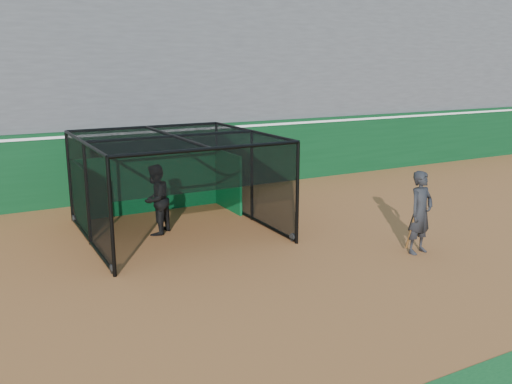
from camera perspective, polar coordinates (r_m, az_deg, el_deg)
name	(u,v)px	position (r m, az deg, el deg)	size (l,w,h in m)	color
ground	(255,275)	(12.45, -0.10, -8.74)	(120.00, 120.00, 0.00)	#98592C
outfield_wall	(142,161)	(19.73, -11.93, 3.18)	(50.00, 0.50, 2.50)	#093417
grandstand	(110,69)	(23.08, -15.09, 12.42)	(50.00, 7.85, 8.95)	#4C4C4F
batting_cage	(175,185)	(15.40, -8.48, 0.76)	(4.95, 5.17, 2.73)	black
batter	(156,200)	(15.32, -10.53, -0.81)	(0.96, 0.75, 1.98)	black
on_deck_player	(420,213)	(14.16, 16.92, -2.09)	(0.84, 0.62, 2.11)	black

